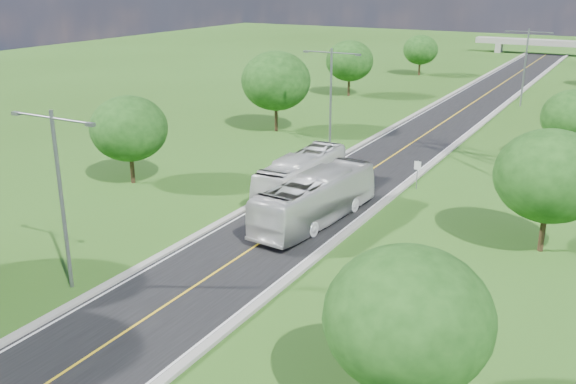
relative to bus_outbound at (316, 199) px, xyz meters
The scene contains 18 objects.
ground 32.74m from the bus_outbound, 92.52° to the left, with size 260.00×260.00×0.00m, color #2B4D15.
road 38.73m from the bus_outbound, 92.13° to the left, with size 8.00×150.00×0.06m, color black.
curb_left 39.11m from the bus_outbound, 98.37° to the left, with size 0.50×150.00×0.22m, color gray.
curb_right 38.80m from the bus_outbound, 85.84° to the left, with size 0.50×150.00×0.22m, color gray.
speed_limit_sign 11.29m from the bus_outbound, 70.53° to the left, with size 0.55×0.09×2.40m.
overpass 112.67m from the bus_outbound, 90.73° to the left, with size 30.00×3.00×3.20m.
streetlight_near_left 17.55m from the bus_outbound, 115.86° to the right, with size 5.90×0.25×10.00m.
streetlight_mid_left 19.61m from the bus_outbound, 112.83° to the left, with size 5.90×0.25×10.00m.
streetlight_far_right 51.04m from the bus_outbound, 84.85° to the left, with size 5.90×0.25×10.00m.
tree_lb 17.68m from the bus_outbound, behind, with size 6.30×6.30×7.33m.
tree_lc 28.25m from the bus_outbound, 125.95° to the left, with size 7.56×7.56×8.79m.
tree_ld 50.27m from the bus_outbound, 111.56° to the left, with size 6.72×6.72×7.82m.
tree_le 72.48m from the bus_outbound, 102.71° to the left, with size 5.88×5.88×6.84m.
tree_ra 21.60m from the bus_outbound, 54.07° to the right, with size 6.30×6.30×7.33m.
tree_rb 15.14m from the bus_outbound, 10.35° to the left, with size 6.72×6.72×7.82m.
tree_rc 28.26m from the bus_outbound, 61.19° to the left, with size 5.88×5.88×6.84m.
bus_outbound is the anchor object (origin of this frame).
bus_inbound 6.07m from the bus_outbound, 127.57° to the left, with size 2.71×11.59×3.23m, color white.
Camera 1 is at (20.30, -10.15, 16.54)m, focal length 40.00 mm.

